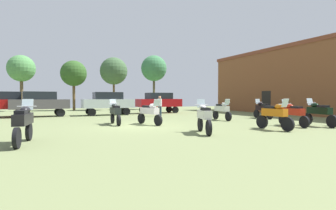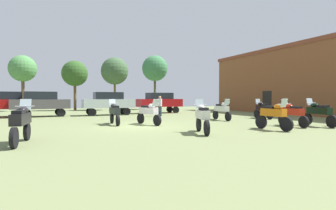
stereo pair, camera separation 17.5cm
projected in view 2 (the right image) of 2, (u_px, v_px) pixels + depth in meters
name	position (u px, v px, depth m)	size (l,w,h in m)	color
ground_plane	(139.00, 126.00, 14.24)	(44.00, 52.00, 0.02)	olive
brick_building	(305.00, 80.00, 25.36)	(6.12, 20.29, 6.37)	brown
motorcycle_1	(202.00, 117.00, 11.35)	(0.84, 2.07, 1.47)	black
motorcycle_2	(292.00, 113.00, 14.00)	(0.62, 2.10, 1.44)	black
motorcycle_3	(222.00, 110.00, 17.90)	(0.62, 2.17, 1.44)	black
motorcycle_4	(149.00, 112.00, 14.94)	(0.82, 2.15, 1.44)	black
motorcycle_5	(319.00, 113.00, 14.10)	(0.68, 2.28, 1.49)	black
motorcycle_6	(263.00, 109.00, 19.31)	(0.65, 2.14, 1.44)	black
motorcycle_8	(21.00, 122.00, 8.74)	(0.66, 2.27, 1.49)	black
motorcycle_9	(274.00, 115.00, 12.50)	(0.62, 2.11, 1.49)	black
motorcycle_12	(115.00, 112.00, 15.05)	(0.62, 2.20, 1.44)	black
car_1	(5.00, 102.00, 20.99)	(4.47, 2.25, 2.00)	black
car_2	(108.00, 102.00, 23.08)	(4.33, 1.86, 2.00)	black
car_4	(159.00, 101.00, 26.08)	(4.34, 1.91, 2.00)	black
car_5	(40.00, 102.00, 21.11)	(4.46, 2.23, 2.00)	black
person_1	(160.00, 104.00, 21.84)	(0.48, 0.48, 1.66)	#203147
tree_1	(155.00, 69.00, 34.51)	(3.34, 3.34, 7.02)	#4E462E
tree_2	(115.00, 71.00, 32.42)	(3.33, 3.33, 6.44)	brown
tree_4	(23.00, 69.00, 29.55)	(2.94, 2.94, 6.25)	brown
tree_5	(75.00, 74.00, 31.43)	(3.03, 3.03, 5.92)	brown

